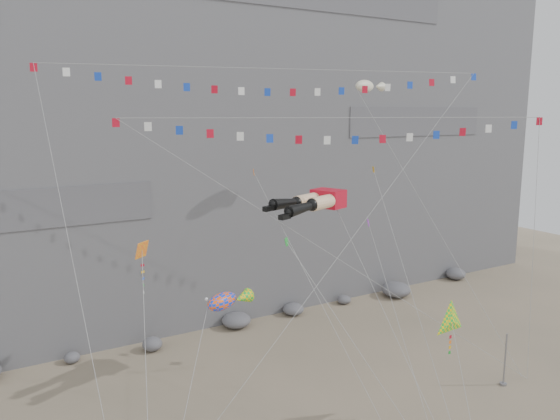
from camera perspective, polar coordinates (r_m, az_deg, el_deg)
name	(u,v)px	position (r m, az deg, el deg)	size (l,w,h in m)	color
ground	(354,417)	(37.15, 7.75, -20.64)	(120.00, 120.00, 0.00)	gray
cliff	(171,54)	(60.59, -11.37, 15.70)	(80.00, 28.00, 50.00)	slate
talus_boulders	(236,321)	(49.93, -4.59, -11.45)	(60.00, 3.00, 1.20)	slate
anchor_pole_right	(505,360)	(42.60, 22.46, -14.24)	(0.12, 0.12, 3.83)	gray
legs_kite	(313,202)	(37.73, 3.42, 0.83)	(7.39, 16.52, 19.93)	red
flag_banner_upper	(280,69)	(40.90, 0.01, 14.51)	(32.21, 17.18, 30.14)	red
flag_banner_lower	(342,118)	(36.62, 6.49, 9.53)	(26.94, 12.06, 23.13)	red
harlequin_kite	(142,251)	(28.04, -14.23, -4.15)	(2.99, 7.46, 13.95)	red
fish_windsock	(222,302)	(31.91, -6.09, -9.51)	(8.42, 8.27, 12.65)	#FC530C
delta_kite	(452,322)	(35.39, 17.51, -11.06)	(4.90, 6.16, 9.27)	yellow
blimp_windsock	(365,87)	(46.90, 8.89, 12.59)	(6.29, 14.90, 25.42)	beige
small_kite_a	(257,179)	(37.94, -2.38, 3.22)	(2.05, 15.15, 20.83)	orange
small_kite_b	(369,226)	(40.41, 9.30, -1.61)	(5.21, 12.85, 16.97)	purple
small_kite_c	(290,246)	(32.06, 1.00, -3.79)	(4.98, 9.25, 14.97)	#169326
small_kite_d	(375,176)	(41.32, 9.94, 3.53)	(5.60, 14.90, 21.12)	gold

